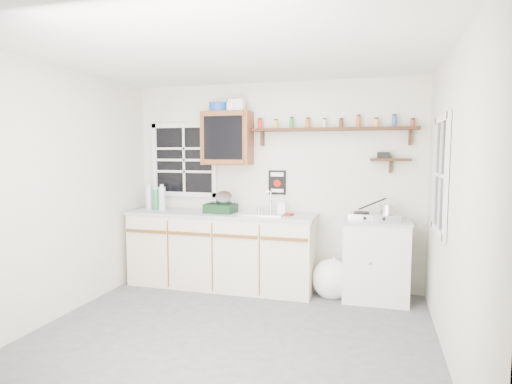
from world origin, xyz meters
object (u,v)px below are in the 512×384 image
dish_rack (222,206)px  right_cabinet (376,260)px  upper_cabinet (227,138)px  hotplate (374,216)px  spice_shelf (332,129)px  main_cabinet (221,249)px

dish_rack → right_cabinet: bearing=6.6°
right_cabinet → upper_cabinet: 2.26m
right_cabinet → hotplate: 0.49m
right_cabinet → spice_shelf: bearing=160.4°
main_cabinet → spice_shelf: 1.98m
main_cabinet → hotplate: (1.80, 0.01, 0.49)m
main_cabinet → right_cabinet: (1.83, 0.03, -0.01)m
dish_rack → hotplate: size_ratio=0.68×
spice_shelf → hotplate: spice_shelf is taller
spice_shelf → dish_rack: spice_shelf is taller
upper_cabinet → spice_shelf: 1.28m
spice_shelf → hotplate: bearing=-22.7°
hotplate → right_cabinet: bearing=33.8°
dish_rack → hotplate: bearing=6.0°
upper_cabinet → hotplate: size_ratio=1.17×
main_cabinet → upper_cabinet: upper_cabinet is taller
upper_cabinet → dish_rack: upper_cabinet is taller
upper_cabinet → hotplate: 1.98m
main_cabinet → upper_cabinet: (0.03, 0.14, 1.36)m
right_cabinet → spice_shelf: size_ratio=0.48×
right_cabinet → hotplate: (-0.03, -0.02, 0.49)m
right_cabinet → dish_rack: 1.90m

